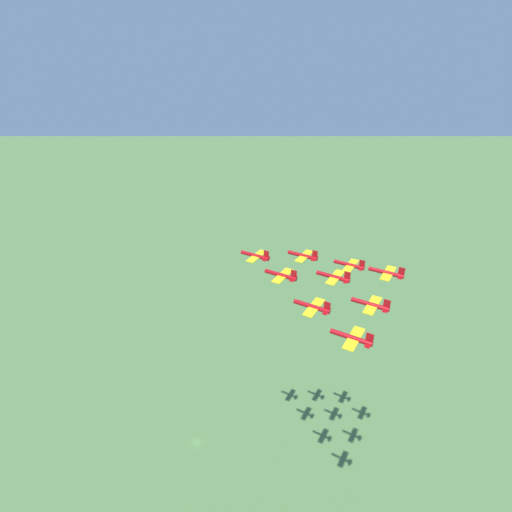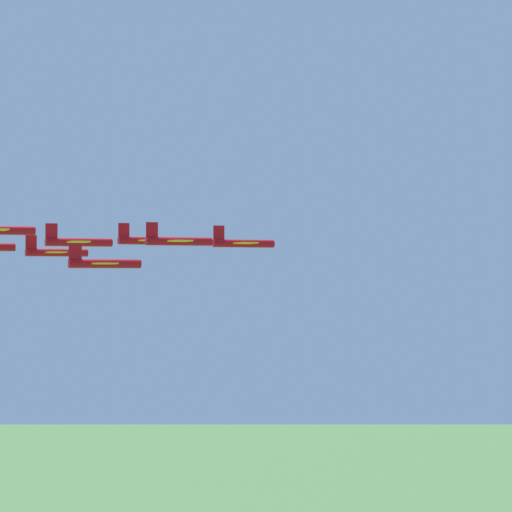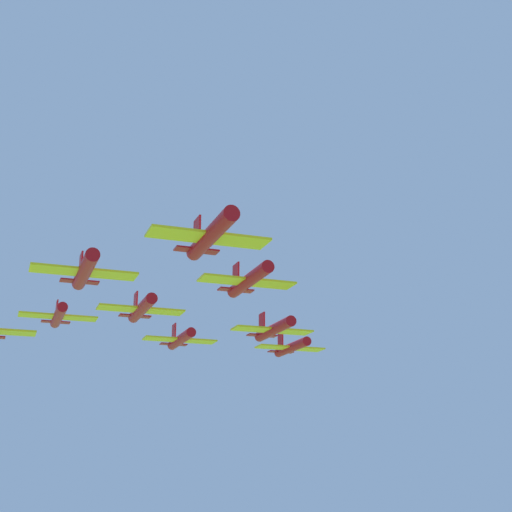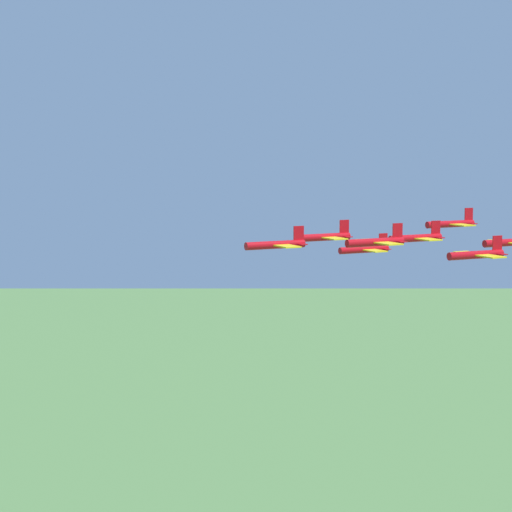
{
  "view_description": "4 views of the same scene",
  "coord_description": "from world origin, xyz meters",
  "px_view_note": "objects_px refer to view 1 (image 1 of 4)",
  "views": [
    {
      "loc": [
        -149.26,
        -22.29,
        190.87
      ],
      "look_at": [
        -28.47,
        -30.75,
        128.39
      ],
      "focal_mm": 28.0,
      "sensor_mm": 36.0,
      "label": 1
    },
    {
      "loc": [
        91.92,
        -199.98,
        121.56
      ],
      "look_at": [
        -27.37,
        -25.02,
        125.32
      ],
      "focal_mm": 85.0,
      "sensor_mm": 36.0,
      "label": 2
    },
    {
      "loc": [
        16.67,
        4.88,
        108.56
      ],
      "look_at": [
        -32.57,
        -30.62,
        127.13
      ],
      "focal_mm": 50.0,
      "sensor_mm": 36.0,
      "label": 3
    },
    {
      "loc": [
        -103.4,
        116.03,
        144.1
      ],
      "look_at": [
        -24.08,
        -27.69,
        125.65
      ],
      "focal_mm": 70.0,
      "sensor_mm": 36.0,
      "label": 4
    }
  ],
  "objects_px": {
    "jet_2": "(304,256)",
    "jet_6": "(353,338)",
    "jet_1": "(282,275)",
    "jet_0": "(256,256)",
    "jet_8": "(387,273)",
    "jet_3": "(313,307)",
    "jet_4": "(334,277)",
    "jet_5": "(350,265)",
    "jet_7": "(372,305)"
  },
  "relations": [
    {
      "from": "jet_1",
      "to": "jet_2",
      "type": "relative_size",
      "value": 1.0
    },
    {
      "from": "jet_2",
      "to": "jet_4",
      "type": "bearing_deg",
      "value": -120.47
    },
    {
      "from": "jet_8",
      "to": "jet_7",
      "type": "bearing_deg",
      "value": -180.0
    },
    {
      "from": "jet_0",
      "to": "jet_2",
      "type": "relative_size",
      "value": 1.0
    },
    {
      "from": "jet_4",
      "to": "jet_8",
      "type": "relative_size",
      "value": 1.0
    },
    {
      "from": "jet_4",
      "to": "jet_7",
      "type": "distance_m",
      "value": 16.61
    },
    {
      "from": "jet_4",
      "to": "jet_5",
      "type": "height_order",
      "value": "jet_4"
    },
    {
      "from": "jet_4",
      "to": "jet_6",
      "type": "xyz_separation_m",
      "value": [
        -28.91,
        2.34,
        -0.84
      ]
    },
    {
      "from": "jet_7",
      "to": "jet_6",
      "type": "bearing_deg",
      "value": 180.0
    },
    {
      "from": "jet_3",
      "to": "jet_7",
      "type": "height_order",
      "value": "jet_7"
    },
    {
      "from": "jet_0",
      "to": "jet_6",
      "type": "height_order",
      "value": "jet_0"
    },
    {
      "from": "jet_2",
      "to": "jet_7",
      "type": "height_order",
      "value": "jet_2"
    },
    {
      "from": "jet_0",
      "to": "jet_2",
      "type": "bearing_deg",
      "value": -59.53
    },
    {
      "from": "jet_2",
      "to": "jet_4",
      "type": "height_order",
      "value": "jet_2"
    },
    {
      "from": "jet_1",
      "to": "jet_2",
      "type": "xyz_separation_m",
      "value": [
        13.92,
        -9.45,
        -0.57
      ]
    },
    {
      "from": "jet_7",
      "to": "jet_8",
      "type": "distance_m",
      "value": 16.96
    },
    {
      "from": "jet_0",
      "to": "jet_5",
      "type": "height_order",
      "value": "jet_0"
    },
    {
      "from": "jet_0",
      "to": "jet_3",
      "type": "relative_size",
      "value": 1.0
    },
    {
      "from": "jet_0",
      "to": "jet_3",
      "type": "xyz_separation_m",
      "value": [
        -29.98,
        -14.21,
        -1.45
      ]
    },
    {
      "from": "jet_6",
      "to": "jet_7",
      "type": "bearing_deg",
      "value": -0.0
    },
    {
      "from": "jet_0",
      "to": "jet_2",
      "type": "height_order",
      "value": "jet_0"
    },
    {
      "from": "jet_6",
      "to": "jet_7",
      "type": "height_order",
      "value": "jet_7"
    },
    {
      "from": "jet_2",
      "to": "jet_1",
      "type": "bearing_deg",
      "value": -180.0
    },
    {
      "from": "jet_1",
      "to": "jet_5",
      "type": "distance_m",
      "value": 29.32
    },
    {
      "from": "jet_3",
      "to": "jet_5",
      "type": "bearing_deg",
      "value": 0.0
    },
    {
      "from": "jet_1",
      "to": "jet_7",
      "type": "xyz_separation_m",
      "value": [
        -16.07,
        -23.66,
        -1.32
      ]
    },
    {
      "from": "jet_1",
      "to": "jet_8",
      "type": "bearing_deg",
      "value": -59.53
    },
    {
      "from": "jet_0",
      "to": "jet_3",
      "type": "distance_m",
      "value": 33.21
    },
    {
      "from": "jet_4",
      "to": "jet_7",
      "type": "xyz_separation_m",
      "value": [
        -14.99,
        -7.11,
        -0.68
      ]
    },
    {
      "from": "jet_2",
      "to": "jet_7",
      "type": "relative_size",
      "value": 1.0
    },
    {
      "from": "jet_6",
      "to": "jet_8",
      "type": "xyz_separation_m",
      "value": [
        27.84,
        -18.9,
        2.27
      ]
    },
    {
      "from": "jet_5",
      "to": "jet_8",
      "type": "height_order",
      "value": "jet_8"
    },
    {
      "from": "jet_2",
      "to": "jet_6",
      "type": "xyz_separation_m",
      "value": [
        -43.9,
        -4.76,
        -0.91
      ]
    },
    {
      "from": "jet_3",
      "to": "jet_7",
      "type": "xyz_separation_m",
      "value": [
        -1.07,
        -16.56,
        0.67
      ]
    },
    {
      "from": "jet_0",
      "to": "jet_7",
      "type": "bearing_deg",
      "value": -101.09
    },
    {
      "from": "jet_6",
      "to": "jet_7",
      "type": "relative_size",
      "value": 1.0
    },
    {
      "from": "jet_3",
      "to": "jet_4",
      "type": "bearing_deg",
      "value": 0.0
    },
    {
      "from": "jet_5",
      "to": "jet_8",
      "type": "xyz_separation_m",
      "value": [
        -14.99,
        -7.11,
        5.08
      ]
    },
    {
      "from": "jet_2",
      "to": "jet_3",
      "type": "relative_size",
      "value": 1.0
    },
    {
      "from": "jet_4",
      "to": "jet_0",
      "type": "bearing_deg",
      "value": 90.0
    },
    {
      "from": "jet_3",
      "to": "jet_4",
      "type": "distance_m",
      "value": 16.88
    },
    {
      "from": "jet_4",
      "to": "jet_5",
      "type": "xyz_separation_m",
      "value": [
        13.92,
        -9.45,
        -3.65
      ]
    },
    {
      "from": "jet_2",
      "to": "jet_6",
      "type": "height_order",
      "value": "jet_2"
    },
    {
      "from": "jet_5",
      "to": "jet_4",
      "type": "bearing_deg",
      "value": -180.0
    },
    {
      "from": "jet_1",
      "to": "jet_5",
      "type": "xyz_separation_m",
      "value": [
        12.85,
        -26.01,
        -4.29
      ]
    },
    {
      "from": "jet_8",
      "to": "jet_0",
      "type": "bearing_deg",
      "value": 101.09
    },
    {
      "from": "jet_8",
      "to": "jet_4",
      "type": "bearing_deg",
      "value": 120.47
    },
    {
      "from": "jet_1",
      "to": "jet_8",
      "type": "relative_size",
      "value": 1.0
    },
    {
      "from": "jet_0",
      "to": "jet_8",
      "type": "xyz_separation_m",
      "value": [
        -17.14,
        -40.22,
        1.34
      ]
    },
    {
      "from": "jet_1",
      "to": "jet_5",
      "type": "relative_size",
      "value": 1.0
    }
  ]
}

